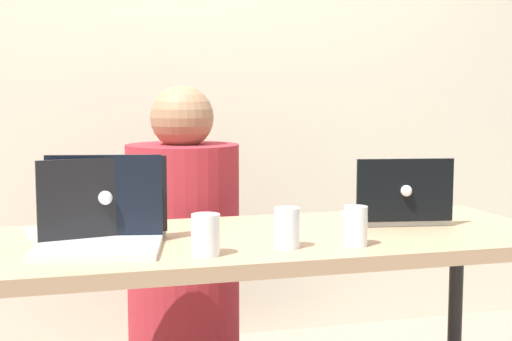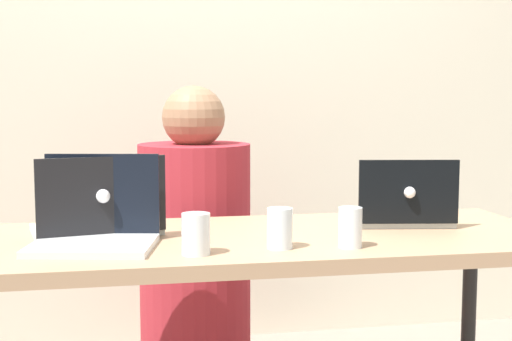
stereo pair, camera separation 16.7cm
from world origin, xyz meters
TOP-DOWN VIEW (x-y plane):
  - back_wall at (0.00, 1.34)m, footprint 4.50×0.10m
  - desk at (0.00, 0.00)m, footprint 1.70×0.66m
  - person_at_center at (-0.13, 0.62)m, footprint 0.51×0.51m
  - laptop_front_left at (-0.46, -0.05)m, footprint 0.36×0.31m
  - laptop_back_left at (-0.46, 0.09)m, footprint 0.40×0.31m
  - laptop_back_right at (0.46, 0.07)m, footprint 0.33×0.26m
  - water_glass_left at (-0.21, -0.21)m, footprint 0.07×0.07m
  - water_glass_right at (0.20, -0.20)m, footprint 0.06×0.06m
  - water_glass_center at (0.02, -0.18)m, footprint 0.07×0.07m

SIDE VIEW (x-z plane):
  - person_at_center at x=-0.13m, z-range -0.07..1.12m
  - desk at x=0.00m, z-range 0.30..1.05m
  - water_glass_left at x=-0.21m, z-range 0.74..0.85m
  - laptop_back_right at x=0.46m, z-range 0.69..0.90m
  - water_glass_center at x=0.02m, z-range 0.74..0.85m
  - water_glass_right at x=0.20m, z-range 0.74..0.85m
  - laptop_back_left at x=-0.46m, z-range 0.68..0.91m
  - laptop_front_left at x=-0.46m, z-range 0.68..0.92m
  - back_wall at x=0.00m, z-range 0.00..2.38m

